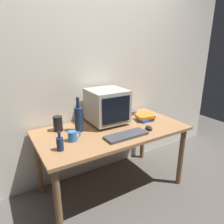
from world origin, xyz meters
TOP-DOWN VIEW (x-y plane):
  - ground_plane at (0.00, 0.00)m, footprint 6.00×6.00m
  - back_wall at (0.00, 0.45)m, footprint 4.00×0.08m
  - desk at (0.00, 0.00)m, footprint 1.51×0.78m
  - crt_monitor at (0.04, 0.17)m, footprint 0.38×0.39m
  - keyboard at (0.02, -0.22)m, footprint 0.42×0.15m
  - computer_mouse at (0.31, -0.21)m, footprint 0.08×0.11m
  - bottle_tall at (-0.31, 0.12)m, footprint 0.08×0.08m
  - bottle_short at (-0.59, -0.16)m, footprint 0.06×0.06m
  - book_stack at (0.44, 0.02)m, footprint 0.22×0.19m
  - mug at (-0.44, -0.05)m, footprint 0.12×0.08m
  - cd_spindle at (0.45, 0.27)m, footprint 0.12×0.12m
  - metal_canister at (-0.48, 0.23)m, footprint 0.09×0.09m

SIDE VIEW (x-z plane):
  - ground_plane at x=0.00m, z-range 0.00..0.00m
  - desk at x=0.00m, z-range 0.27..0.98m
  - keyboard at x=0.02m, z-range 0.71..0.73m
  - computer_mouse at x=0.31m, z-range 0.71..0.75m
  - cd_spindle at x=0.45m, z-range 0.71..0.75m
  - book_stack at x=0.44m, z-range 0.71..0.78m
  - mug at x=-0.44m, z-range 0.71..0.80m
  - bottle_short at x=-0.59m, z-range 0.69..0.86m
  - metal_canister at x=-0.48m, z-range 0.71..0.86m
  - bottle_tall at x=-0.31m, z-range 0.67..1.02m
  - crt_monitor at x=0.04m, z-range 0.72..1.09m
  - back_wall at x=0.00m, z-range 0.00..2.50m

